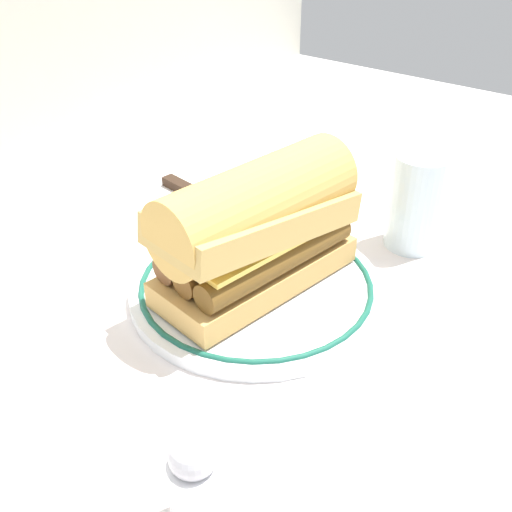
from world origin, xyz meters
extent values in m
plane|color=silver|center=(0.00, 0.00, 0.00)|extent=(1.50, 1.50, 0.00)
cylinder|color=white|center=(0.02, 0.02, 0.01)|extent=(0.25, 0.25, 0.01)
torus|color=#195947|center=(0.02, 0.02, 0.01)|extent=(0.23, 0.23, 0.01)
cube|color=tan|center=(0.02, 0.02, 0.03)|extent=(0.22, 0.12, 0.03)
cylinder|color=brown|center=(0.02, -0.01, 0.05)|extent=(0.18, 0.06, 0.03)
cylinder|color=brown|center=(0.02, 0.02, 0.05)|extent=(0.18, 0.06, 0.03)
cylinder|color=brown|center=(0.03, 0.05, 0.05)|extent=(0.18, 0.06, 0.03)
cube|color=#EFC64C|center=(0.02, 0.02, 0.07)|extent=(0.18, 0.11, 0.01)
cube|color=tan|center=(0.02, 0.02, 0.09)|extent=(0.22, 0.12, 0.05)
cylinder|color=tan|center=(0.02, 0.02, 0.10)|extent=(0.21, 0.11, 0.07)
cylinder|color=silver|center=(0.20, -0.07, 0.05)|extent=(0.06, 0.06, 0.11)
cylinder|color=gold|center=(0.20, -0.07, 0.02)|extent=(0.05, 0.05, 0.04)
cylinder|color=white|center=(-0.21, -0.09, 0.03)|extent=(0.03, 0.03, 0.06)
sphere|color=silver|center=(-0.21, -0.09, 0.06)|extent=(0.03, 0.03, 0.03)
cube|color=silver|center=(0.13, 0.15, 0.00)|extent=(0.04, 0.11, 0.01)
cube|color=black|center=(0.15, 0.22, 0.01)|extent=(0.03, 0.06, 0.01)
camera|label=1|loc=(-0.39, -0.27, 0.38)|focal=44.68mm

